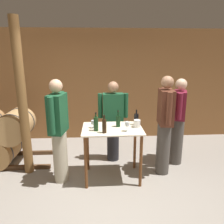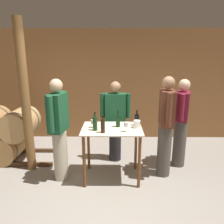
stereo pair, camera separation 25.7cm
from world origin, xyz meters
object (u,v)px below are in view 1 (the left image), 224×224
object	(u,v)px
wine_bottle_left	(104,126)
wine_bottle_right	(136,119)
wine_bottle_center	(118,121)
ice_bucket	(137,124)
wine_bottle_far_left	(96,124)
person_visitor_near_door	(178,120)
person_visitor_with_scarf	(165,124)
wooden_post	(22,100)
wine_glass_near_center	(127,124)
person_visitor_bearded	(113,120)
person_host	(59,130)
wine_glass_near_left	(93,122)

from	to	relation	value
wine_bottle_left	wine_bottle_right	xyz separation A→B (m)	(0.56, 0.37, -0.01)
wine_bottle_center	ice_bucket	bearing A→B (deg)	-9.13
wine_bottle_far_left	person_visitor_near_door	bearing A→B (deg)	20.35
person_visitor_with_scarf	wine_bottle_center	bearing A→B (deg)	-177.14
wooden_post	wine_glass_near_center	distance (m)	1.83
wooden_post	wine_bottle_center	xyz separation A→B (m)	(1.62, -0.22, -0.33)
wine_bottle_right	wine_glass_near_center	size ratio (longest dim) A/B	1.71
person_visitor_bearded	person_host	bearing A→B (deg)	-141.93
wine_glass_near_center	ice_bucket	bearing A→B (deg)	44.86
wine_bottle_left	person_visitor_near_door	bearing A→B (deg)	25.62
person_host	wooden_post	bearing A→B (deg)	153.01
wine_bottle_far_left	wine_bottle_center	world-z (taller)	wine_bottle_far_left
wine_bottle_left	wine_bottle_center	xyz separation A→B (m)	(0.24, 0.29, -0.01)
wine_bottle_right	person_visitor_near_door	size ratio (longest dim) A/B	0.16
wine_bottle_left	wine_glass_near_center	bearing A→B (deg)	7.80
wine_bottle_left	wine_glass_near_left	distance (m)	0.30
person_visitor_with_scarf	wine_glass_near_center	bearing A→B (deg)	-157.97
wine_bottle_right	person_visitor_bearded	distance (m)	0.68
wine_glass_near_center	person_visitor_with_scarf	world-z (taller)	person_visitor_with_scarf
person_host	ice_bucket	bearing A→B (deg)	2.74
wooden_post	wine_bottle_left	world-z (taller)	wooden_post
wine_bottle_right	person_visitor_with_scarf	size ratio (longest dim) A/B	0.15
ice_bucket	person_visitor_with_scarf	bearing A→B (deg)	10.27
wine_bottle_left	person_visitor_with_scarf	xyz separation A→B (m)	(1.06, 0.33, -0.09)
wine_glass_near_center	person_host	xyz separation A→B (m)	(-1.10, 0.13, -0.11)
wine_bottle_right	person_visitor_with_scarf	xyz separation A→B (m)	(0.49, -0.04, -0.08)
wooden_post	person_host	xyz separation A→B (m)	(0.65, -0.33, -0.43)
wine_bottle_left	person_visitor_near_door	size ratio (longest dim) A/B	0.17
wooden_post	ice_bucket	distance (m)	1.99
ice_bucket	person_visitor_near_door	distance (m)	0.99
wine_bottle_far_left	wine_glass_near_center	xyz separation A→B (m)	(0.49, -0.06, -0.00)
person_visitor_with_scarf	wine_glass_near_left	bearing A→B (deg)	-175.96
person_host	person_visitor_bearded	distance (m)	1.19
wine_glass_near_left	person_visitor_bearded	xyz separation A→B (m)	(0.37, 0.66, -0.16)
wine_glass_near_center	person_visitor_with_scarf	distance (m)	0.75
wine_glass_near_center	person_visitor_bearded	distance (m)	0.89
wine_bottle_right	person_host	size ratio (longest dim) A/B	0.16
wine_glass_near_left	person_visitor_near_door	size ratio (longest dim) A/B	0.08
person_host	person_visitor_near_door	size ratio (longest dim) A/B	1.03
wine_glass_near_center	person_visitor_with_scarf	bearing A→B (deg)	22.03
wine_bottle_far_left	wine_bottle_left	xyz separation A→B (m)	(0.13, -0.11, -0.01)
wooden_post	wine_bottle_right	xyz separation A→B (m)	(1.95, -0.14, -0.33)
wine_bottle_center	person_host	xyz separation A→B (m)	(-0.98, -0.11, -0.10)
wooden_post	person_visitor_bearded	bearing A→B (deg)	14.28
ice_bucket	person_visitor_near_door	world-z (taller)	person_visitor_near_door
wine_bottle_center	wine_glass_near_left	bearing A→B (deg)	-173.69
wine_bottle_far_left	person_visitor_bearded	bearing A→B (deg)	67.88
wine_bottle_far_left	wine_glass_near_center	bearing A→B (deg)	-6.59
wine_bottle_left	person_visitor_with_scarf	world-z (taller)	person_visitor_with_scarf
wine_glass_near_left	person_host	size ratio (longest dim) A/B	0.08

